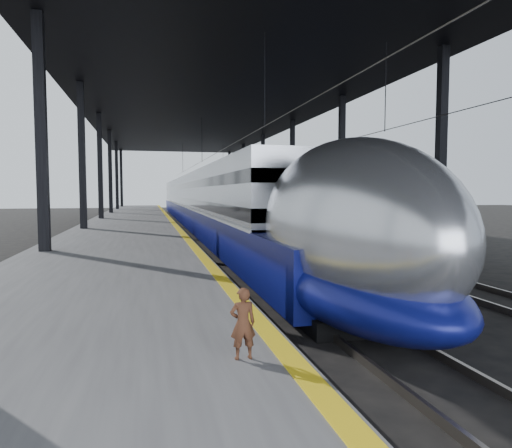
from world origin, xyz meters
name	(u,v)px	position (x,y,z in m)	size (l,w,h in m)	color
ground	(239,304)	(0.00, 0.00, 0.00)	(160.00, 160.00, 0.00)	black
platform	(130,229)	(-3.50, 20.00, 0.50)	(6.00, 80.00, 1.00)	#4C4C4F
yellow_strip	(172,221)	(-0.70, 20.00, 1.00)	(0.30, 80.00, 0.01)	yellow
rails	(246,233)	(4.50, 20.00, 0.08)	(6.52, 80.00, 0.16)	slate
canopy	(209,104)	(1.90, 20.00, 9.12)	(18.00, 75.00, 9.47)	black
tgv_train	(202,204)	(2.00, 25.31, 2.04)	(3.04, 65.20, 4.36)	#ADAFB5
second_train	(241,202)	(7.00, 33.67, 1.98)	(2.84, 56.05, 3.92)	navy
child	(243,323)	(-1.26, -6.55, 1.44)	(0.32, 0.21, 0.87)	#4B2919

